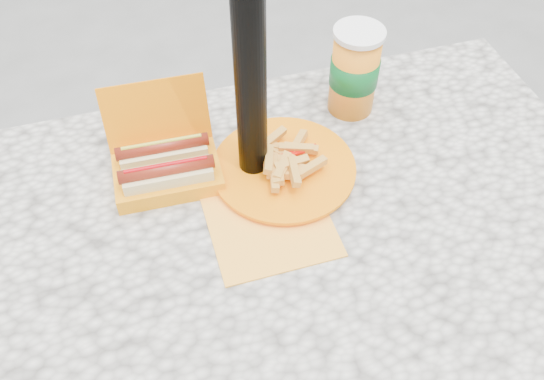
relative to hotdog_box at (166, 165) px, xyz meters
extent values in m
cube|color=beige|center=(0.15, -0.19, -0.06)|extent=(1.20, 0.80, 0.05)
cylinder|color=black|center=(-0.35, 0.11, -0.43)|extent=(0.07, 0.07, 0.70)
cylinder|color=black|center=(0.65, 0.11, -0.43)|extent=(0.07, 0.07, 0.70)
cube|color=orange|center=(0.00, -0.01, -0.02)|extent=(0.19, 0.12, 0.03)
cube|color=orange|center=(0.00, 0.07, 0.05)|extent=(0.18, 0.06, 0.11)
cube|color=beige|center=(0.00, -0.03, 0.00)|extent=(0.15, 0.05, 0.04)
cylinder|color=maroon|center=(0.00, -0.03, 0.02)|extent=(0.16, 0.03, 0.02)
cylinder|color=#A8040A|center=(0.00, -0.03, 0.03)|extent=(0.14, 0.01, 0.01)
cube|color=beige|center=(0.00, 0.02, 0.00)|extent=(0.15, 0.05, 0.04)
cylinder|color=maroon|center=(0.00, 0.02, 0.02)|extent=(0.16, 0.03, 0.02)
cylinder|color=gold|center=(0.00, 0.02, 0.03)|extent=(0.14, 0.01, 0.01)
cube|color=#FFA630|center=(0.14, -0.15, -0.03)|extent=(0.20, 0.20, 0.00)
cylinder|color=orange|center=(0.20, -0.05, -0.02)|extent=(0.24, 0.24, 0.01)
cylinder|color=orange|center=(0.20, -0.05, -0.02)|extent=(0.25, 0.25, 0.01)
cube|color=orange|center=(0.21, -0.07, 0.00)|extent=(0.06, 0.04, 0.02)
cube|color=orange|center=(0.21, -0.04, 0.00)|extent=(0.05, 0.06, 0.01)
cube|color=orange|center=(0.18, -0.07, 0.00)|extent=(0.03, 0.06, 0.01)
cube|color=orange|center=(0.19, 0.01, 0.00)|extent=(0.06, 0.05, 0.02)
cube|color=orange|center=(0.23, -0.03, 0.00)|extent=(0.06, 0.03, 0.01)
cube|color=orange|center=(0.17, -0.08, 0.00)|extent=(0.03, 0.06, 0.01)
cube|color=orange|center=(0.18, 0.00, 0.00)|extent=(0.06, 0.05, 0.01)
cube|color=orange|center=(0.24, -0.01, 0.00)|extent=(0.05, 0.06, 0.02)
cube|color=orange|center=(0.18, -0.03, -0.01)|extent=(0.06, 0.02, 0.01)
cube|color=orange|center=(0.20, -0.09, 0.01)|extent=(0.02, 0.06, 0.02)
cube|color=orange|center=(0.19, -0.07, 0.01)|extent=(0.05, 0.06, 0.02)
cube|color=orange|center=(0.20, -0.07, 0.01)|extent=(0.06, 0.02, 0.02)
cube|color=orange|center=(0.24, -0.03, 0.00)|extent=(0.06, 0.04, 0.02)
cube|color=orange|center=(0.19, -0.08, 0.00)|extent=(0.06, 0.03, 0.01)
cube|color=orange|center=(0.19, -0.07, 0.00)|extent=(0.05, 0.06, 0.02)
cube|color=orange|center=(0.18, -0.07, 0.00)|extent=(0.03, 0.06, 0.02)
cube|color=orange|center=(0.17, -0.05, 0.01)|extent=(0.04, 0.06, 0.02)
cube|color=orange|center=(0.20, -0.05, 0.00)|extent=(0.06, 0.05, 0.02)
cube|color=orange|center=(0.24, -0.08, 0.00)|extent=(0.06, 0.03, 0.01)
ellipsoid|color=#A8040A|center=(0.17, 0.01, -0.01)|extent=(0.05, 0.05, 0.02)
cube|color=#BD0D05|center=(0.21, -0.04, 0.00)|extent=(0.11, 0.02, 0.00)
cylinder|color=orange|center=(0.37, 0.08, 0.05)|extent=(0.09, 0.09, 0.17)
cylinder|color=#0A5B22|center=(0.37, 0.08, 0.05)|extent=(0.09, 0.09, 0.05)
cylinder|color=white|center=(0.37, 0.08, 0.14)|extent=(0.09, 0.09, 0.01)
camera|label=1|loc=(-0.02, -0.70, 0.72)|focal=38.00mm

